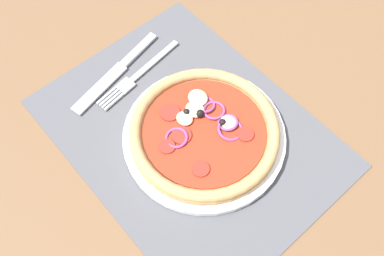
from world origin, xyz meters
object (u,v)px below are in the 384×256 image
at_px(plate, 204,137).
at_px(fork, 136,77).
at_px(knife, 116,72).
at_px(pizza, 204,131).

distance_m(plate, fork, 0.16).
bearing_deg(fork, knife, -63.32).
bearing_deg(knife, plate, 86.39).
xyz_separation_m(fork, knife, (0.03, 0.02, 0.00)).
distance_m(fork, knife, 0.04).
distance_m(plate, knife, 0.19).
xyz_separation_m(plate, fork, (0.16, 0.01, -0.00)).
height_order(plate, pizza, pizza).
bearing_deg(fork, plate, 85.85).
height_order(plate, knife, plate).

